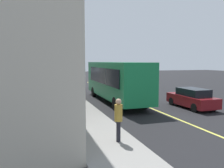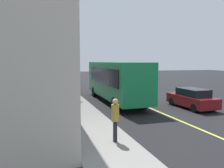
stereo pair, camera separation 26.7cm
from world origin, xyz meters
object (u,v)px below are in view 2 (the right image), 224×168
pedestrian_near_storefront (78,90)px  pedestrian_mid_block (115,116)px  car_maroon (192,99)px  bus (115,80)px  pedestrian_waiting (70,87)px  traffic_light (66,69)px

pedestrian_near_storefront → pedestrian_mid_block: (-10.77, 0.13, 0.18)m
car_maroon → pedestrian_near_storefront: bearing=57.8°
bus → pedestrian_waiting: bus is taller
car_maroon → pedestrian_near_storefront: (5.01, 7.94, 0.36)m
traffic_light → car_maroon: 17.74m
pedestrian_near_storefront → bus: bearing=-100.7°
pedestrian_mid_block → car_maroon: bearing=-54.5°
pedestrian_waiting → pedestrian_near_storefront: pedestrian_waiting is taller
pedestrian_waiting → pedestrian_mid_block: 12.96m
pedestrian_near_storefront → pedestrian_mid_block: pedestrian_mid_block is taller
bus → pedestrian_near_storefront: bus is taller
pedestrian_waiting → car_maroon: bearing=-130.6°
pedestrian_waiting → pedestrian_near_storefront: (-2.19, -0.46, -0.04)m
bus → pedestrian_waiting: (2.79, 3.65, -0.84)m
car_maroon → pedestrian_waiting: size_ratio=2.61×
bus → pedestrian_near_storefront: size_ratio=6.99×
bus → pedestrian_near_storefront: (0.60, 3.19, -0.89)m
bus → car_maroon: bus is taller
pedestrian_near_storefront → traffic_light: bearing=-0.7°
pedestrian_waiting → pedestrian_near_storefront: 2.24m
car_maroon → pedestrian_waiting: pedestrian_waiting is taller
traffic_light → pedestrian_near_storefront: traffic_light is taller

